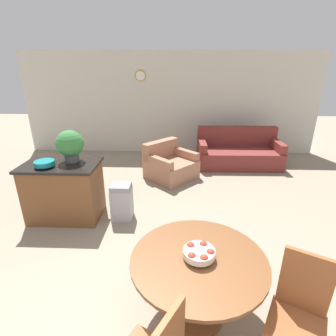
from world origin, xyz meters
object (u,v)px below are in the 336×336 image
couch (238,153)px  armchair (170,166)px  fruit_bowl (199,253)px  dining_table (198,272)px  teal_bowl (44,163)px  kitchen_island (64,191)px  trash_bin (122,202)px  potted_plant (70,145)px  dining_chair_near_right (299,309)px

couch → armchair: size_ratio=1.57×
fruit_bowl → dining_table: bearing=142.2°
teal_bowl → couch: bearing=37.7°
kitchen_island → trash_bin: kitchen_island is taller
teal_bowl → dining_table: bearing=-37.2°
armchair → trash_bin: bearing=-159.0°
potted_plant → teal_bowl: bearing=-141.9°
trash_bin → kitchen_island: bearing=178.9°
fruit_bowl → potted_plant: bearing=134.4°
fruit_bowl → kitchen_island: 2.72m
dining_table → couch: couch is taller
dining_chair_near_right → kitchen_island: dining_chair_near_right is taller
dining_chair_near_right → kitchen_island: bearing=-8.1°
fruit_bowl → kitchen_island: bearing=138.3°
dining_table → armchair: (-0.37, 3.48, -0.29)m
kitchen_island → couch: 4.19m
fruit_bowl → trash_bin: (-1.10, 1.78, -0.49)m
dining_chair_near_right → potted_plant: size_ratio=2.04×
dining_chair_near_right → kitchen_island: 3.53m
dining_table → armchair: armchair is taller
couch → armchair: 1.88m
dining_chair_near_right → trash_bin: size_ratio=1.67×
couch → kitchen_island: bearing=-143.4°
dining_chair_near_right → armchair: size_ratio=0.80×
potted_plant → couch: bearing=37.6°
dining_table → dining_chair_near_right: dining_chair_near_right is taller
fruit_bowl → kitchen_island: kitchen_island is taller
fruit_bowl → teal_bowl: bearing=142.8°
kitchen_island → couch: (3.32, 2.55, -0.17)m
dining_chair_near_right → armchair: (-1.16, 3.83, -0.27)m
dining_table → potted_plant: bearing=134.4°
dining_chair_near_right → fruit_bowl: (-0.78, 0.35, 0.25)m
dining_chair_near_right → dining_table: bearing=5.5°
fruit_bowl → couch: (1.30, 4.35, -0.49)m
dining_table → armchair: bearing=96.1°
dining_table → armchair: 3.52m
teal_bowl → armchair: (1.81, 1.82, -0.72)m
dining_table → teal_bowl: size_ratio=4.27×
dining_chair_near_right → teal_bowl: 3.61m
teal_bowl → couch: 4.46m
teal_bowl → armchair: 2.67m
fruit_bowl → potted_plant: potted_plant is taller
potted_plant → trash_bin: potted_plant is taller
kitchen_island → potted_plant: potted_plant is taller
dining_chair_near_right → armchair: bearing=-43.8°
trash_bin → couch: 3.51m
kitchen_island → potted_plant: size_ratio=2.33×
kitchen_island → fruit_bowl: bearing=-41.7°
dining_chair_near_right → potted_plant: 3.55m
potted_plant → armchair: (1.50, 1.57, -0.94)m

